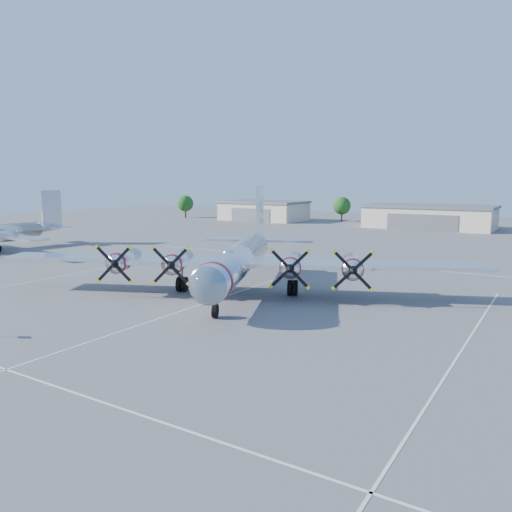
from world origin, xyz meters
The scene contains 7 objects.
ground centered at (0.00, 0.00, 0.00)m, with size 260.00×260.00×0.00m, color #555558.
parking_lines centered at (0.00, -1.75, 0.01)m, with size 60.00×50.08×0.01m.
hangar_west centered at (-45.00, 81.96, 2.71)m, with size 22.60×14.60×5.40m.
hangar_center centered at (0.00, 81.96, 2.71)m, with size 28.60×14.60×5.40m.
tree_far_west centered at (-70.00, 78.00, 4.22)m, with size 4.80×4.80×6.64m.
tree_west centered at (-25.00, 90.00, 4.22)m, with size 4.80×4.80×6.64m.
main_bomber_b29 centered at (-0.61, 3.57, 0.00)m, with size 46.84×32.04×10.36m, color white, non-canonical shape.
Camera 1 is at (27.10, -37.88, 10.93)m, focal length 35.00 mm.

